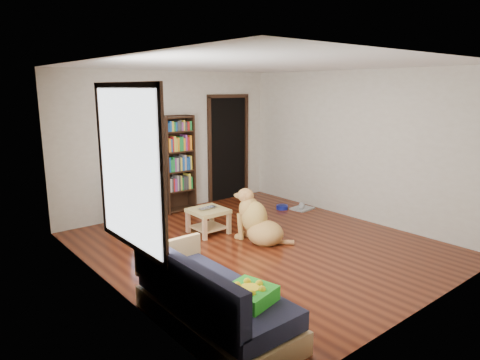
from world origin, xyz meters
TOP-DOWN VIEW (x-y plane):
  - ground at (0.00, 0.00)m, footprint 5.00×5.00m
  - ceiling at (0.00, 0.00)m, footprint 5.00×5.00m
  - wall_back at (0.00, 2.50)m, footprint 4.50×0.00m
  - wall_front at (0.00, -2.50)m, footprint 4.50×0.00m
  - wall_left at (-2.25, 0.00)m, footprint 0.00×5.00m
  - wall_right at (2.25, 0.00)m, footprint 0.00×5.00m
  - green_cushion at (-1.75, -1.82)m, footprint 0.48×0.48m
  - laptop at (-0.27, 0.89)m, footprint 0.33×0.22m
  - dog_bowl at (1.63, 1.15)m, footprint 0.22×0.22m
  - grey_rag at (1.93, 0.90)m, footprint 0.43×0.36m
  - window at (-2.23, -0.50)m, footprint 0.03×1.46m
  - doorway at (1.35, 2.48)m, footprint 1.03×0.05m
  - tv_stand at (-0.90, 2.25)m, footprint 0.90×0.45m
  - crt_tv at (-0.90, 2.27)m, footprint 0.55×0.52m
  - bookshelf at (0.05, 2.34)m, footprint 0.60×0.30m
  - sofa at (-1.87, -1.38)m, footprint 0.80×1.80m
  - coffee_table at (-0.27, 0.92)m, footprint 0.55×0.55m
  - dog at (0.09, 0.13)m, footprint 0.63×0.94m

SIDE VIEW (x-z plane):
  - ground at x=0.00m, z-range 0.00..0.00m
  - grey_rag at x=1.93m, z-range 0.00..0.03m
  - dog_bowl at x=1.63m, z-range 0.00..0.08m
  - sofa at x=-1.87m, z-range -0.14..0.66m
  - tv_stand at x=-0.90m, z-range 0.02..0.52m
  - coffee_table at x=-0.27m, z-range 0.08..0.48m
  - dog at x=0.09m, z-range -0.11..0.72m
  - laptop at x=-0.27m, z-range 0.40..0.43m
  - green_cushion at x=-1.75m, z-range 0.42..0.55m
  - crt_tv at x=-0.90m, z-range 0.45..1.03m
  - bookshelf at x=0.05m, z-range 0.10..1.90m
  - doorway at x=1.35m, z-range 0.03..2.21m
  - wall_back at x=0.00m, z-range -0.95..3.55m
  - wall_front at x=0.00m, z-range -0.95..3.55m
  - wall_left at x=-2.25m, z-range -1.20..3.80m
  - wall_right at x=2.25m, z-range -1.20..3.80m
  - window at x=-2.23m, z-range 0.65..2.35m
  - ceiling at x=0.00m, z-range 2.60..2.60m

